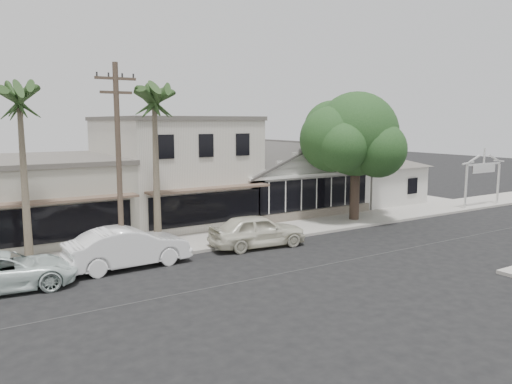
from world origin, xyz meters
TOP-DOWN VIEW (x-y plane):
  - ground at (0.00, 0.00)m, footprint 140.00×140.00m
  - sidewalk_north at (-8.00, 6.75)m, footprint 90.00×3.50m
  - corner_shop at (5.00, 12.47)m, footprint 10.40×8.60m
  - side_cottage at (13.20, 11.50)m, footprint 6.00×6.00m
  - arch_sign at (18.40, 5.30)m, footprint 4.12×0.12m
  - row_building_near at (-3.00, 13.50)m, footprint 8.00×10.00m
  - row_building_midnear at (-12.00, 13.50)m, footprint 10.00×10.00m
  - utility_pole at (-9.00, 5.20)m, footprint 1.80×0.24m
  - car_0 at (-2.16, 4.43)m, footprint 5.23×2.57m
  - car_1 at (-8.94, 4.50)m, footprint 5.50×2.09m
  - car_2 at (-13.94, 4.02)m, footprint 5.48×2.88m
  - shade_tree at (6.69, 6.93)m, footprint 7.51×6.79m
  - palm_east at (-6.78, 6.45)m, footprint 3.43×3.43m
  - palm_mid at (-12.73, 6.43)m, footprint 2.92×2.92m

SIDE VIEW (x-z plane):
  - ground at x=0.00m, z-range 0.00..0.00m
  - sidewalk_north at x=-8.00m, z-range 0.00..0.15m
  - car_2 at x=-13.94m, z-range 0.00..1.47m
  - car_0 at x=-2.16m, z-range 0.00..1.72m
  - car_1 at x=-8.94m, z-range 0.00..1.79m
  - side_cottage at x=13.20m, z-range 0.00..3.00m
  - row_building_midnear at x=-12.00m, z-range 0.00..4.20m
  - corner_shop at x=5.00m, z-range 0.07..5.17m
  - arch_sign at x=18.40m, z-range 1.18..5.13m
  - row_building_near at x=-3.00m, z-range 0.00..6.50m
  - utility_pole at x=-9.00m, z-range 0.29..9.29m
  - shade_tree at x=6.69m, z-range 1.32..9.65m
  - palm_mid at x=-12.73m, z-range 3.04..11.54m
  - palm_east at x=-6.78m, z-range 3.10..11.78m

